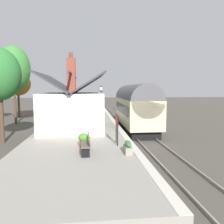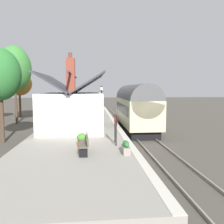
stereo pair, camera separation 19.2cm
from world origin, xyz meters
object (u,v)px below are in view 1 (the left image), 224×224
object	(u,v)px
planter_bench_right	(128,147)
planter_corner_building	(77,112)
bench_platform_end	(90,108)
tree_behind_building	(13,69)
lamp_post_platform	(101,95)
station_sign_board	(117,122)
planter_by_door	(63,110)
planter_edge_near	(67,114)
planter_edge_far	(84,140)
bench_by_lamp	(87,143)
station_building	(73,109)
tree_distant	(18,84)
train	(136,107)
bench_near_building	(89,111)
tree_mid_background	(0,75)

from	to	relation	value
planter_bench_right	planter_corner_building	distance (m)	15.29
bench_platform_end	tree_behind_building	xyz separation A→B (m)	(-2.58, 8.35, 4.67)
lamp_post_platform	station_sign_board	size ratio (longest dim) A/B	2.08
planter_by_door	tree_behind_building	xyz separation A→B (m)	(-2.12, 5.06, 4.77)
planter_edge_near	bench_platform_end	bearing A→B (deg)	-22.92
planter_edge_near	lamp_post_platform	distance (m)	4.00
planter_edge_far	planter_edge_near	bearing A→B (deg)	9.29
planter_edge_near	lamp_post_platform	size ratio (longest dim) A/B	0.23
bench_by_lamp	planter_edge_near	world-z (taller)	bench_by_lamp
station_building	lamp_post_platform	world-z (taller)	station_building
bench_by_lamp	bench_platform_end	distance (m)	18.51
station_sign_board	tree_distant	size ratio (longest dim) A/B	0.25
train	planter_edge_far	world-z (taller)	train
planter_edge_far	planter_edge_near	size ratio (longest dim) A/B	0.93
tree_distant	planter_edge_near	bearing A→B (deg)	-139.44
planter_corner_building	planter_edge_near	size ratio (longest dim) A/B	1.08
bench_platform_end	planter_by_door	size ratio (longest dim) A/B	1.83
bench_near_building	tree_mid_background	size ratio (longest dim) A/B	0.21
bench_near_building	planter_edge_far	world-z (taller)	bench_near_building
bench_platform_end	planter_by_door	world-z (taller)	bench_platform_end
planter_edge_far	lamp_post_platform	distance (m)	12.40
bench_by_lamp	lamp_post_platform	size ratio (longest dim) A/B	0.43
bench_near_building	tree_distant	distance (m)	12.08
bench_by_lamp	planter_corner_building	xyz separation A→B (m)	(14.88, 1.17, -0.06)
bench_platform_end	planter_edge_far	size ratio (longest dim) A/B	1.99
station_sign_board	planter_corner_building	bearing A→B (deg)	11.65
train	planter_corner_building	size ratio (longest dim) A/B	10.94
station_sign_board	planter_by_door	bearing A→B (deg)	15.72
station_sign_board	tree_mid_background	size ratio (longest dim) A/B	0.23
planter_edge_far	planter_edge_near	xyz separation A→B (m)	(11.79, 1.93, -0.01)
planter_bench_right	planter_edge_far	xyz separation A→B (m)	(1.32, 2.04, 0.09)
planter_edge_far	station_sign_board	size ratio (longest dim) A/B	0.45
bench_near_building	planter_edge_near	xyz separation A→B (m)	(-1.85, 2.19, -0.11)
bench_by_lamp	tree_behind_building	size ratio (longest dim) A/B	0.16
planter_edge_near	planter_edge_far	bearing A→B (deg)	-170.71
planter_bench_right	tree_distant	world-z (taller)	tree_distant
planter_bench_right	tree_mid_background	xyz separation A→B (m)	(6.74, 7.98, 3.65)
planter_corner_building	planter_bench_right	bearing A→B (deg)	-168.55
bench_platform_end	tree_mid_background	distance (m)	13.89
lamp_post_platform	planter_by_door	bearing A→B (deg)	43.44
tree_behind_building	tree_mid_background	distance (m)	9.59
station_building	planter_bench_right	world-z (taller)	station_building
planter_edge_far	tree_mid_background	size ratio (longest dim) A/B	0.11
station_building	planter_edge_far	size ratio (longest dim) A/B	9.86
planter_corner_building	station_building	bearing A→B (deg)	-179.07
bench_platform_end	station_sign_board	bearing A→B (deg)	-175.46
station_building	station_sign_board	size ratio (longest dim) A/B	4.46
station_building	bench_platform_end	bearing A→B (deg)	-6.16
station_sign_board	bench_near_building	bearing A→B (deg)	6.34
bench_near_building	tree_behind_building	distance (m)	9.51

